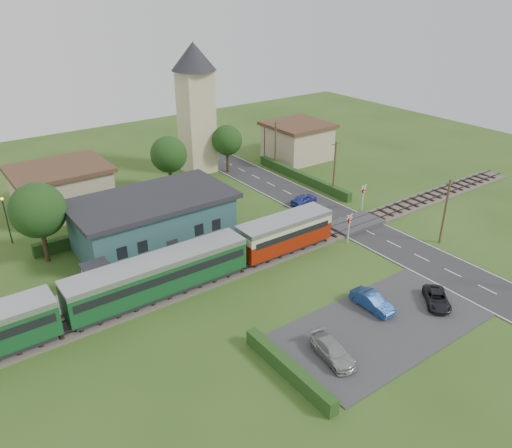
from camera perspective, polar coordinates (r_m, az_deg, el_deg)
ground at (r=49.24m, az=4.83°, el=-4.00°), size 120.00×120.00×0.00m
railway_track at (r=50.51m, az=3.37°, el=-2.98°), size 76.00×3.20×0.49m
road at (r=55.57m, az=12.73°, el=-0.88°), size 6.00×70.00×0.05m
car_park at (r=41.41m, az=14.17°, el=-11.18°), size 17.00×9.00×0.08m
crossing_deck at (r=56.67m, az=11.27°, el=0.04°), size 6.20×3.40×0.45m
platform at (r=48.05m, az=-8.42°, el=-4.71°), size 30.00×3.00×0.45m
equipment_hut at (r=44.83m, az=-17.63°, el=-5.92°), size 2.30×2.30×2.55m
station_building at (r=51.58m, az=-11.64°, el=0.36°), size 16.00×9.00×5.30m
train at (r=42.24m, az=-14.89°, el=-6.93°), size 43.20×2.90×3.40m
church_tower at (r=70.11m, az=-6.93°, el=14.00°), size 6.00×6.00×17.60m
house_west at (r=62.46m, az=-21.32°, el=3.76°), size 10.80×8.80×5.50m
house_east at (r=77.07m, az=4.75°, el=9.48°), size 8.80×8.80×5.50m
hedge_carpark at (r=35.63m, az=3.76°, el=-16.22°), size 0.80×9.00×1.20m
hedge_roadside at (r=68.42m, az=5.29°, el=5.37°), size 0.80×18.00×1.20m
hedge_station at (r=56.23m, az=-13.42°, el=0.09°), size 22.00×0.80×1.30m
tree_a at (r=50.53m, az=-23.66°, el=1.42°), size 5.20×5.20×8.00m
tree_b at (r=64.02m, az=-9.94°, el=7.82°), size 4.60×4.60×7.34m
tree_c at (r=70.44m, az=-3.32°, el=9.52°), size 4.20×4.20×6.78m
utility_pole_b at (r=54.00m, az=20.79°, el=1.42°), size 1.40×0.22×7.00m
utility_pole_c at (r=63.29m, az=8.96°, el=6.35°), size 1.40×0.22×7.00m
utility_pole_d at (r=71.83m, az=2.23°, el=9.01°), size 1.40×0.22×7.00m
crossing_signal_near at (r=51.97m, az=10.60°, el=-0.01°), size 0.84×0.28×3.28m
crossing_signal_far at (r=59.82m, az=12.17°, el=3.38°), size 0.84×0.28×3.28m
streetlamp_west at (r=56.64m, az=-26.66°, el=0.77°), size 0.30×0.30×5.15m
streetlamp_east at (r=76.85m, az=0.98°, el=9.71°), size 0.30×0.30×5.15m
car_on_road at (r=61.06m, az=5.50°, el=2.85°), size 3.88×2.03×1.26m
car_park_blue at (r=42.75m, az=13.15°, el=-8.60°), size 1.40×4.03×1.33m
car_park_silver at (r=37.23m, az=8.74°, el=-14.14°), size 2.33×4.48×1.24m
car_park_dark at (r=44.84m, az=19.97°, el=-8.01°), size 3.92×4.07×1.08m
pedestrian_near at (r=49.02m, az=-2.95°, el=-2.28°), size 0.76×0.62×1.80m
pedestrian_far at (r=45.18m, az=-17.43°, el=-6.11°), size 0.88×1.05×1.94m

